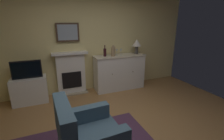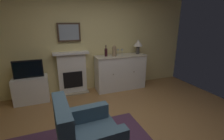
{
  "view_description": "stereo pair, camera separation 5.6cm",
  "coord_description": "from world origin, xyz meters",
  "px_view_note": "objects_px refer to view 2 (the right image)",
  "views": [
    {
      "loc": [
        -1.04,
        -1.98,
        1.83
      ],
      "look_at": [
        -0.01,
        0.56,
        1.0
      ],
      "focal_mm": 25.9,
      "sensor_mm": 36.0,
      "label": 1
    },
    {
      "loc": [
        -0.99,
        -2.0,
        1.83
      ],
      "look_at": [
        -0.01,
        0.56,
        1.0
      ],
      "focal_mm": 25.9,
      "sensor_mm": 36.0,
      "label": 2
    }
  ],
  "objects_px": {
    "wine_glass_center": "(122,51)",
    "tv_set": "(28,69)",
    "table_lamp": "(138,44)",
    "vase_decorative": "(114,51)",
    "tv_cabinet": "(32,89)",
    "armchair": "(86,137)",
    "framed_picture": "(69,32)",
    "sideboard_cabinet": "(120,72)",
    "fireplace_unit": "(72,73)",
    "wine_glass_left": "(118,51)",
    "wine_bottle": "(106,52)"
  },
  "relations": [
    {
      "from": "sideboard_cabinet",
      "to": "wine_glass_center",
      "type": "height_order",
      "value": "wine_glass_center"
    },
    {
      "from": "fireplace_unit",
      "to": "wine_bottle",
      "type": "distance_m",
      "value": 1.03
    },
    {
      "from": "vase_decorative",
      "to": "tv_cabinet",
      "type": "bearing_deg",
      "value": 178.19
    },
    {
      "from": "fireplace_unit",
      "to": "wine_glass_left",
      "type": "distance_m",
      "value": 1.33
    },
    {
      "from": "table_lamp",
      "to": "tv_cabinet",
      "type": "bearing_deg",
      "value": 179.69
    },
    {
      "from": "sideboard_cabinet",
      "to": "wine_glass_left",
      "type": "xyz_separation_m",
      "value": [
        -0.07,
        0.03,
        0.6
      ]
    },
    {
      "from": "fireplace_unit",
      "to": "tv_cabinet",
      "type": "relative_size",
      "value": 1.47
    },
    {
      "from": "framed_picture",
      "to": "armchair",
      "type": "xyz_separation_m",
      "value": [
        -0.15,
        -2.37,
        -1.19
      ]
    },
    {
      "from": "wine_bottle",
      "to": "wine_glass_center",
      "type": "height_order",
      "value": "wine_bottle"
    },
    {
      "from": "armchair",
      "to": "wine_glass_left",
      "type": "bearing_deg",
      "value": 57.94
    },
    {
      "from": "sideboard_cabinet",
      "to": "tv_set",
      "type": "height_order",
      "value": "tv_set"
    },
    {
      "from": "sideboard_cabinet",
      "to": "wine_glass_center",
      "type": "distance_m",
      "value": 0.6
    },
    {
      "from": "fireplace_unit",
      "to": "sideboard_cabinet",
      "type": "xyz_separation_m",
      "value": [
        1.28,
        -0.18,
        -0.07
      ]
    },
    {
      "from": "tv_cabinet",
      "to": "armchair",
      "type": "relative_size",
      "value": 0.82
    },
    {
      "from": "table_lamp",
      "to": "tv_cabinet",
      "type": "distance_m",
      "value": 2.93
    },
    {
      "from": "tv_set",
      "to": "wine_glass_center",
      "type": "bearing_deg",
      "value": 0.16
    },
    {
      "from": "tv_cabinet",
      "to": "armchair",
      "type": "height_order",
      "value": "armchair"
    },
    {
      "from": "framed_picture",
      "to": "armchair",
      "type": "bearing_deg",
      "value": -93.56
    },
    {
      "from": "sideboard_cabinet",
      "to": "vase_decorative",
      "type": "relative_size",
      "value": 4.96
    },
    {
      "from": "wine_bottle",
      "to": "armchair",
      "type": "xyz_separation_m",
      "value": [
        -1.02,
        -2.16,
        -0.68
      ]
    },
    {
      "from": "framed_picture",
      "to": "fireplace_unit",
      "type": "bearing_deg",
      "value": -90.0
    },
    {
      "from": "wine_bottle",
      "to": "tv_set",
      "type": "xyz_separation_m",
      "value": [
        -1.85,
        -0.02,
        -0.26
      ]
    },
    {
      "from": "table_lamp",
      "to": "fireplace_unit",
      "type": "bearing_deg",
      "value": 174.38
    },
    {
      "from": "tv_cabinet",
      "to": "armchair",
      "type": "distance_m",
      "value": 2.32
    },
    {
      "from": "framed_picture",
      "to": "vase_decorative",
      "type": "bearing_deg",
      "value": -14.19
    },
    {
      "from": "table_lamp",
      "to": "wine_glass_center",
      "type": "distance_m",
      "value": 0.5
    },
    {
      "from": "wine_glass_center",
      "to": "tv_cabinet",
      "type": "height_order",
      "value": "wine_glass_center"
    },
    {
      "from": "framed_picture",
      "to": "wine_bottle",
      "type": "relative_size",
      "value": 1.9
    },
    {
      "from": "sideboard_cabinet",
      "to": "tv_set",
      "type": "relative_size",
      "value": 2.25
    },
    {
      "from": "sideboard_cabinet",
      "to": "tv_set",
      "type": "bearing_deg",
      "value": -179.79
    },
    {
      "from": "fireplace_unit",
      "to": "framed_picture",
      "type": "relative_size",
      "value": 2.0
    },
    {
      "from": "fireplace_unit",
      "to": "table_lamp",
      "type": "relative_size",
      "value": 2.75
    },
    {
      "from": "vase_decorative",
      "to": "table_lamp",
      "type": "bearing_deg",
      "value": 3.95
    },
    {
      "from": "framed_picture",
      "to": "tv_set",
      "type": "bearing_deg",
      "value": -166.69
    },
    {
      "from": "sideboard_cabinet",
      "to": "wine_glass_left",
      "type": "height_order",
      "value": "wine_glass_left"
    },
    {
      "from": "table_lamp",
      "to": "vase_decorative",
      "type": "xyz_separation_m",
      "value": [
        -0.72,
        -0.05,
        -0.14
      ]
    },
    {
      "from": "wine_glass_left",
      "to": "sideboard_cabinet",
      "type": "bearing_deg",
      "value": -20.76
    },
    {
      "from": "fireplace_unit",
      "to": "tv_set",
      "type": "relative_size",
      "value": 1.77
    },
    {
      "from": "armchair",
      "to": "framed_picture",
      "type": "bearing_deg",
      "value": 86.44
    },
    {
      "from": "framed_picture",
      "to": "table_lamp",
      "type": "xyz_separation_m",
      "value": [
        1.8,
        -0.22,
        -0.34
      ]
    },
    {
      "from": "vase_decorative",
      "to": "armchair",
      "type": "bearing_deg",
      "value": -120.29
    },
    {
      "from": "wine_bottle",
      "to": "tv_cabinet",
      "type": "xyz_separation_m",
      "value": [
        -1.85,
        0.0,
        -0.76
      ]
    },
    {
      "from": "tv_cabinet",
      "to": "tv_set",
      "type": "height_order",
      "value": "tv_set"
    },
    {
      "from": "fireplace_unit",
      "to": "vase_decorative",
      "type": "distance_m",
      "value": 1.23
    },
    {
      "from": "sideboard_cabinet",
      "to": "wine_bottle",
      "type": "bearing_deg",
      "value": 178.28
    },
    {
      "from": "wine_glass_center",
      "to": "tv_set",
      "type": "bearing_deg",
      "value": -179.84
    },
    {
      "from": "armchair",
      "to": "vase_decorative",
      "type": "bearing_deg",
      "value": 59.71
    },
    {
      "from": "wine_glass_center",
      "to": "tv_set",
      "type": "distance_m",
      "value": 2.32
    },
    {
      "from": "tv_set",
      "to": "armchair",
      "type": "bearing_deg",
      "value": -68.86
    },
    {
      "from": "wine_glass_left",
      "to": "tv_cabinet",
      "type": "bearing_deg",
      "value": -179.72
    }
  ]
}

